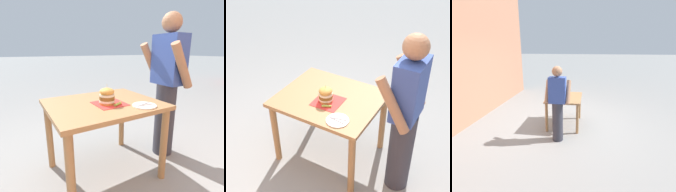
# 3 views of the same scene
# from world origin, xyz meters

# --- Properties ---
(ground_plane) EXTENTS (80.00, 80.00, 0.00)m
(ground_plane) POSITION_xyz_m (0.00, 0.00, 0.00)
(ground_plane) COLOR gray
(patio_table) EXTENTS (0.88, 1.06, 0.79)m
(patio_table) POSITION_xyz_m (0.00, 0.00, 0.66)
(patio_table) COLOR #9E7247
(patio_table) RESTS_ON ground
(serving_paper) EXTENTS (0.29, 0.29, 0.00)m
(serving_paper) POSITION_xyz_m (0.08, 0.03, 0.79)
(serving_paper) COLOR red
(serving_paper) RESTS_ON patio_table
(sandwich) EXTENTS (0.15, 0.15, 0.19)m
(sandwich) POSITION_xyz_m (0.08, 0.00, 0.87)
(sandwich) COLOR gold
(sandwich) RESTS_ON serving_paper
(pickle_spear) EXTENTS (0.06, 0.10, 0.02)m
(pickle_spear) POSITION_xyz_m (0.17, 0.06, 0.81)
(pickle_spear) COLOR #8EA83D
(pickle_spear) RESTS_ON serving_paper
(side_plate_with_forks) EXTENTS (0.22, 0.22, 0.02)m
(side_plate_with_forks) POSITION_xyz_m (0.30, 0.27, 0.80)
(side_plate_with_forks) COLOR white
(side_plate_with_forks) RESTS_ON patio_table
(diner_across_table) EXTENTS (0.55, 0.35, 1.69)m
(diner_across_table) POSITION_xyz_m (0.04, 0.83, 0.88)
(diner_across_table) COLOR #33333D
(diner_across_table) RESTS_ON ground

